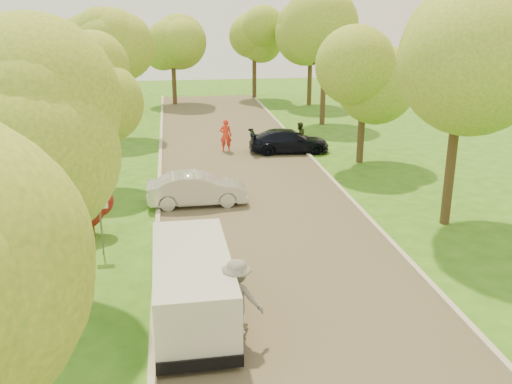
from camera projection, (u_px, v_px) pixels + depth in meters
ground at (299, 300)px, 16.14m from camera, size 100.00×100.00×0.00m
road at (257, 206)px, 23.65m from camera, size 8.00×60.00×0.01m
curb_left at (158, 209)px, 23.07m from camera, size 0.18×60.00×0.12m
curb_right at (351, 200)px, 24.20m from camera, size 0.18×60.00×0.12m
street_sign at (100, 210)px, 18.59m from camera, size 0.55×0.06×2.17m
red_shrub at (91, 209)px, 20.08m from camera, size 1.70×1.70×1.95m
tree_l_mida at (55, 119)px, 14.57m from camera, size 4.71×4.60×7.39m
tree_l_midb at (90, 85)px, 25.01m from camera, size 4.30×4.20×6.62m
tree_l_far at (117, 48)px, 34.19m from camera, size 4.92×4.80×7.79m
tree_r_mida at (466, 76)px, 20.09m from camera, size 5.13×5.00×7.95m
tree_r_midb at (369, 68)px, 28.68m from camera, size 4.51×4.40×7.01m
tree_r_far at (328, 38)px, 37.87m from camera, size 5.33×5.20×8.34m
tree_bg_a at (93, 42)px, 41.41m from camera, size 5.12×5.00×7.72m
tree_bg_b at (314, 36)px, 45.61m from camera, size 5.12×5.00×7.95m
tree_bg_c at (175, 42)px, 46.10m from camera, size 4.92×4.80×7.33m
tree_bg_d at (257, 37)px, 48.87m from camera, size 5.12×5.00×7.72m
minivan at (192, 285)px, 14.87m from camera, size 2.07×5.07×1.88m
silver_sedan at (197, 189)px, 23.59m from camera, size 4.16×1.54×1.36m
dark_sedan at (289, 141)px, 32.00m from camera, size 4.57×2.02×1.30m
longboard at (238, 334)px, 14.24m from camera, size 0.65×1.07×0.12m
skateboarder at (237, 298)px, 13.91m from camera, size 1.49×1.18×2.02m
person_striped at (226, 135)px, 32.14m from camera, size 0.73×0.54×1.84m
person_olive at (299, 136)px, 32.35m from camera, size 1.00×0.99×1.63m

